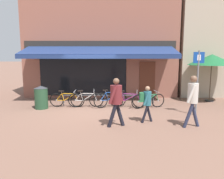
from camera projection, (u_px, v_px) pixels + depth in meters
name	position (u px, v px, depth m)	size (l,w,h in m)	color
ground_plane	(89.00, 111.00, 9.78)	(160.00, 160.00, 0.00)	brown
shop_front	(102.00, 45.00, 13.73)	(8.98, 4.85, 6.24)	#8E5647
neighbour_building	(214.00, 34.00, 14.13)	(5.19, 4.00, 7.59)	tan
bike_rack_rail	(109.00, 97.00, 10.51)	(4.44, 0.04, 0.57)	#47494F
bicycle_orange	(67.00, 100.00, 10.39)	(1.68, 0.52, 0.82)	black
bicycle_silver	(86.00, 100.00, 10.36)	(1.69, 0.52, 0.85)	black
bicycle_blue	(111.00, 99.00, 10.42)	(1.60, 0.85, 0.86)	black
bicycle_purple	(128.00, 100.00, 10.31)	(1.79, 0.57, 0.84)	black
bicycle_green	(149.00, 101.00, 10.19)	(1.64, 0.63, 0.81)	black
pedestrian_adult	(117.00, 97.00, 7.46)	(0.63, 0.60, 1.71)	black
pedestrian_child	(147.00, 100.00, 7.96)	(0.52, 0.47, 1.36)	black
pedestrian_second_adult	(193.00, 96.00, 7.38)	(0.64, 0.51, 1.80)	#282D47
litter_bin	(42.00, 97.00, 10.10)	(0.62, 0.62, 1.07)	#23472D
parking_sign	(198.00, 76.00, 8.79)	(0.44, 0.07, 2.64)	slate
cafe_parasol	(212.00, 60.00, 11.43)	(2.48, 2.48, 2.51)	#4C3D2D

